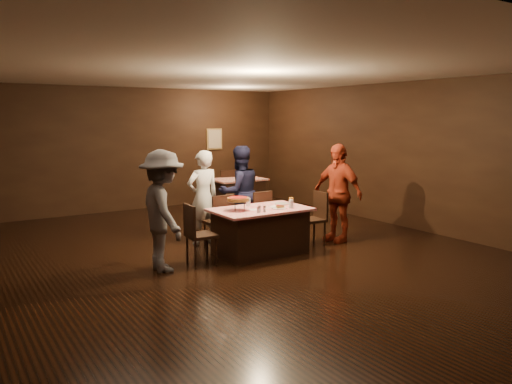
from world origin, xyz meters
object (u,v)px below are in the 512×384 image
at_px(main_table, 260,231).
at_px(glass_front_right, 291,204).
at_px(pizza_stand, 238,199).
at_px(glass_back, 248,202).
at_px(diner_red_shirt, 337,193).
at_px(chair_far_left, 218,221).
at_px(diner_navy_hoodie, 240,192).
at_px(chair_back_near, 253,194).
at_px(chair_back_far, 226,188).
at_px(diner_white_jacket, 203,197).
at_px(back_table, 238,194).
at_px(chair_end_left, 201,234).
at_px(glass_amber, 291,201).
at_px(chair_end_right, 312,219).
at_px(plate_empty, 282,204).
at_px(chair_far_right, 256,216).
at_px(diner_grey_knit, 163,211).

xyz_separation_m(main_table, glass_front_right, (0.45, -0.25, 0.46)).
relative_size(pizza_stand, glass_back, 2.71).
bearing_deg(diner_red_shirt, chair_far_left, -119.59).
bearing_deg(glass_back, diner_red_shirt, -11.11).
height_order(main_table, diner_navy_hoodie, diner_navy_hoodie).
distance_m(chair_back_near, chair_back_far, 1.30).
distance_m(diner_white_jacket, glass_front_right, 1.67).
relative_size(back_table, diner_white_jacket, 0.77).
height_order(chair_end_left, glass_amber, chair_end_left).
height_order(chair_end_right, diner_navy_hoodie, diner_navy_hoodie).
height_order(pizza_stand, plate_empty, pizza_stand).
relative_size(chair_far_left, chair_back_far, 1.00).
bearing_deg(chair_far_right, diner_white_jacket, -28.92).
bearing_deg(diner_red_shirt, pizza_stand, -101.14).
height_order(chair_back_near, diner_white_jacket, diner_white_jacket).
xyz_separation_m(chair_end_left, chair_end_right, (2.20, 0.00, 0.00)).
xyz_separation_m(chair_back_far, plate_empty, (-1.24, -4.18, 0.30)).
bearing_deg(glass_front_right, pizza_stand, 160.56).
bearing_deg(chair_far_left, diner_white_jacket, -78.32).
height_order(chair_end_right, glass_amber, chair_end_right).
distance_m(chair_far_right, chair_back_near, 2.67).
bearing_deg(chair_back_far, glass_amber, 82.94).
bearing_deg(chair_far_right, chair_far_left, -5.75).
bearing_deg(glass_front_right, chair_far_right, 92.86).
relative_size(main_table, plate_empty, 6.40).
height_order(chair_back_far, diner_white_jacket, diner_white_jacket).
distance_m(chair_end_left, diner_navy_hoodie, 1.85).
bearing_deg(chair_far_left, back_table, -127.77).
bearing_deg(plate_empty, chair_back_far, 73.51).
relative_size(chair_end_left, diner_white_jacket, 0.56).
xyz_separation_m(chair_far_left, diner_navy_hoodie, (0.69, 0.40, 0.40)).
xyz_separation_m(chair_back_near, diner_grey_knit, (-3.51, -3.03, 0.43)).
height_order(diner_white_jacket, diner_red_shirt, diner_red_shirt).
relative_size(diner_white_jacket, diner_red_shirt, 0.94).
bearing_deg(pizza_stand, diner_navy_hoodie, 57.98).
relative_size(chair_far_right, glass_amber, 6.79).
distance_m(chair_far_right, diner_red_shirt, 1.55).
relative_size(diner_navy_hoodie, glass_amber, 12.50).
bearing_deg(diner_navy_hoodie, diner_grey_knit, 32.51).
bearing_deg(plate_empty, diner_red_shirt, -9.52).
relative_size(chair_far_left, plate_empty, 3.80).
height_order(pizza_stand, glass_amber, pizza_stand).
distance_m(chair_far_right, glass_back, 0.73).
distance_m(chair_far_left, chair_back_far, 4.20).
height_order(chair_back_near, glass_amber, chair_back_near).
bearing_deg(diner_grey_knit, chair_far_right, -65.96).
bearing_deg(glass_amber, pizza_stand, 174.29).
bearing_deg(pizza_stand, chair_back_near, 53.74).
xyz_separation_m(main_table, chair_back_far, (1.79, 4.33, 0.09)).
bearing_deg(diner_navy_hoodie, back_table, -117.34).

